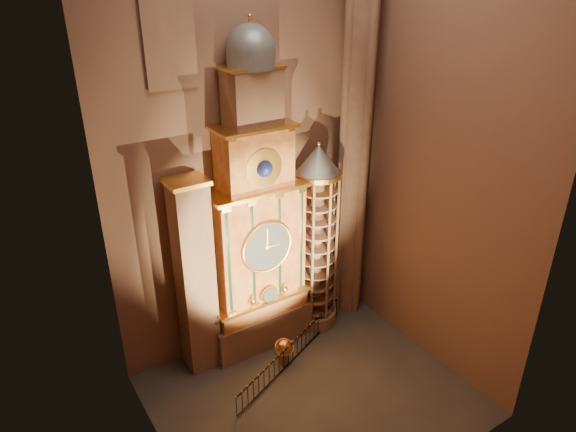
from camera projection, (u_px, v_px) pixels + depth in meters
floor at (312, 396)px, 24.58m from camera, size 14.00×14.00×0.00m
wall_back at (243, 143)px, 24.33m from camera, size 22.00×0.00×22.00m
wall_left at (140, 228)px, 16.37m from camera, size 0.00×22.00×22.00m
wall_right at (443, 151)px, 23.22m from camera, size 0.00×22.00×22.00m
astronomical_clock at (257, 232)px, 25.42m from camera, size 5.60×2.41×16.70m
portrait_tower at (195, 278)px, 24.44m from camera, size 1.80×1.60×10.20m
stair_turret at (316, 241)px, 27.55m from camera, size 2.50×2.50×10.80m
gothic_pier at (356, 128)px, 26.56m from camera, size 2.04×2.04×22.00m
stained_glass_window at (168, 23)px, 20.30m from camera, size 2.20×0.14×5.20m
celestial_globe at (284, 350)px, 26.26m from camera, size 1.22×1.18×1.43m
iron_railing at (293, 351)px, 26.46m from camera, size 8.46×3.60×1.20m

